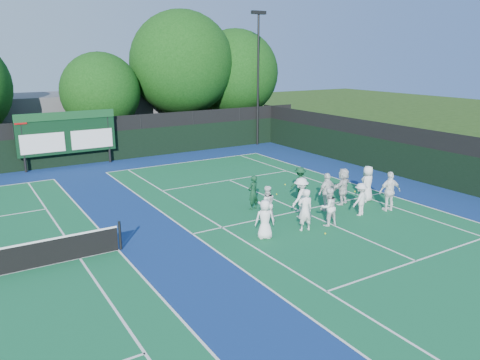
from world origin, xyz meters
TOP-DOWN VIEW (x-y plane):
  - ground at (0.00, 0.00)m, footprint 120.00×120.00m
  - court_apron at (-6.00, 1.00)m, footprint 34.00×32.00m
  - near_court at (0.00, 1.00)m, footprint 11.05×23.85m
  - back_fence at (-6.00, 16.00)m, footprint 34.00×0.08m
  - divider_fence_right at (9.00, 1.00)m, footprint 0.08×32.00m
  - scoreboard at (-7.01, 15.59)m, footprint 6.00×0.21m
  - clubhouse at (-2.00, 24.00)m, footprint 18.00×6.00m
  - light_pole_right at (7.50, 15.70)m, footprint 1.20×0.30m
  - tree_c at (-3.49, 19.58)m, footprint 5.67×5.67m
  - tree_d at (3.01, 19.58)m, footprint 8.09×8.09m
  - tree_e at (7.90, 19.58)m, footprint 7.20×7.20m
  - tennis_ball_0 at (-0.97, -1.82)m, footprint 0.07×0.07m
  - tennis_ball_1 at (0.60, 3.64)m, footprint 0.07×0.07m
  - tennis_ball_4 at (2.09, 4.88)m, footprint 0.07×0.07m
  - tennis_ball_5 at (4.37, 1.87)m, footprint 0.07×0.07m
  - player_front_0 at (-3.27, -0.88)m, footprint 0.90×0.76m
  - player_front_1 at (-1.40, -1.04)m, footprint 0.71×0.54m
  - player_front_2 at (-0.19, -1.09)m, footprint 0.82×0.65m
  - player_front_3 at (1.90, -0.87)m, footprint 1.05×0.74m
  - player_front_4 at (3.49, -1.11)m, footprint 1.16×0.71m
  - player_back_0 at (-2.13, 0.64)m, footprint 0.94×0.84m
  - player_back_1 at (-0.47, 0.38)m, footprint 1.31×1.01m
  - player_back_2 at (1.08, 0.42)m, footprint 1.08×0.53m
  - player_back_3 at (2.39, 0.76)m, footprint 1.72×1.07m
  - player_back_4 at (3.73, 0.46)m, footprint 0.98×0.78m
  - coach_left at (-1.71, 2.32)m, footprint 0.68×0.55m
  - coach_right at (1.33, 2.68)m, footprint 1.05×0.66m

SIDE VIEW (x-z plane):
  - ground at x=0.00m, z-range 0.00..0.00m
  - court_apron at x=-6.00m, z-range 0.00..0.01m
  - near_court at x=0.00m, z-range 0.01..0.01m
  - tennis_ball_0 at x=-0.97m, z-range 0.00..0.07m
  - tennis_ball_1 at x=0.60m, z-range 0.00..0.07m
  - tennis_ball_4 at x=2.09m, z-range 0.00..0.07m
  - tennis_ball_5 at x=4.37m, z-range 0.00..0.07m
  - player_front_3 at x=1.90m, z-range 0.00..1.49m
  - coach_right at x=1.33m, z-range 0.00..1.56m
  - player_front_0 at x=-3.27m, z-range 0.00..1.57m
  - player_back_0 at x=-2.13m, z-range 0.00..1.60m
  - coach_left at x=-1.71m, z-range 0.00..1.62m
  - player_front_2 at x=-0.19m, z-range 0.00..1.63m
  - player_front_1 at x=-1.40m, z-range 0.00..1.76m
  - player_back_3 at x=2.39m, z-range 0.00..1.77m
  - player_back_4 at x=3.73m, z-range 0.00..1.77m
  - player_back_2 at x=1.08m, z-range 0.00..1.78m
  - player_back_1 at x=-0.47m, z-range 0.00..1.78m
  - player_front_4 at x=3.49m, z-range 0.00..1.85m
  - back_fence at x=-6.00m, z-range -0.14..2.86m
  - divider_fence_right at x=9.00m, z-range -0.14..2.86m
  - clubhouse at x=-2.00m, z-range 0.00..4.00m
  - scoreboard at x=-7.01m, z-range 0.42..3.97m
  - tree_c at x=-3.49m, z-range 0.61..7.81m
  - tree_e at x=7.90m, z-range 0.75..9.84m
  - tree_d at x=3.01m, z-range 0.92..11.28m
  - light_pole_right at x=7.50m, z-range 1.24..11.36m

